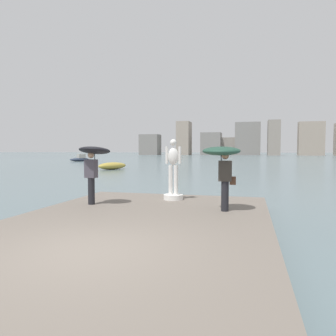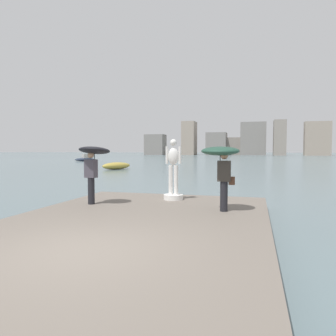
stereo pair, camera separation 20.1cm
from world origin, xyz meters
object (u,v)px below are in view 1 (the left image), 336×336
statue_white_figure (173,177)px  boat_mid (80,159)px  onlooker_right (222,158)px  boat_near (112,166)px  onlooker_left (94,159)px

statue_white_figure → boat_mid: size_ratio=0.54×
onlooker_right → boat_near: 27.40m
onlooker_left → onlooker_right: size_ratio=1.02×
statue_white_figure → boat_near: statue_white_figure is taller
onlooker_left → boat_near: onlooker_left is taller
boat_mid → onlooker_right: bearing=-56.2°
boat_near → onlooker_left: bearing=-67.3°
statue_white_figure → boat_mid: (-28.22, 43.27, -0.75)m
onlooker_left → boat_mid: onlooker_left is taller
onlooker_right → boat_mid: bearing=123.8°
onlooker_left → boat_near: 25.44m
onlooker_left → statue_white_figure: bearing=35.7°
onlooker_right → boat_near: onlooker_right is taller
statue_white_figure → boat_mid: bearing=123.1°
statue_white_figure → onlooker_left: 2.90m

